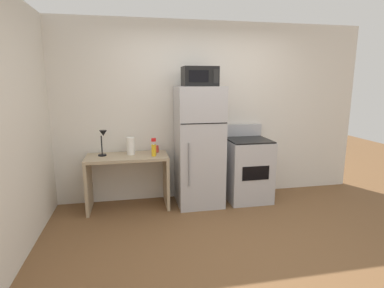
% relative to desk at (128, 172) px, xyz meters
% --- Properties ---
extents(ground_plane, '(12.00, 12.00, 0.00)m').
position_rel_desk_xyz_m(ground_plane, '(1.14, -1.37, -0.52)').
color(ground_plane, brown).
extents(wall_back_white, '(5.00, 0.10, 2.60)m').
position_rel_desk_xyz_m(wall_back_white, '(1.14, 0.33, 0.78)').
color(wall_back_white, silver).
rests_on(wall_back_white, ground).
extents(desk, '(1.10, 0.52, 0.75)m').
position_rel_desk_xyz_m(desk, '(0.00, 0.00, 0.00)').
color(desk, tan).
rests_on(desk, ground).
extents(desk_lamp, '(0.14, 0.12, 0.35)m').
position_rel_desk_xyz_m(desk_lamp, '(-0.31, 0.04, 0.47)').
color(desk_lamp, black).
rests_on(desk_lamp, desk).
extents(paper_towel_roll, '(0.11, 0.11, 0.24)m').
position_rel_desk_xyz_m(paper_towel_roll, '(0.05, 0.06, 0.35)').
color(paper_towel_roll, white).
rests_on(paper_towel_roll, desk).
extents(spray_bottle, '(0.06, 0.06, 0.25)m').
position_rel_desk_xyz_m(spray_bottle, '(0.36, -0.10, 0.33)').
color(spray_bottle, yellow).
rests_on(spray_bottle, desk).
extents(coffee_mug, '(0.08, 0.08, 0.09)m').
position_rel_desk_xyz_m(coffee_mug, '(0.41, 0.13, 0.28)').
color(coffee_mug, '#D83F33').
rests_on(coffee_mug, desk).
extents(refrigerator, '(0.63, 0.63, 1.68)m').
position_rel_desk_xyz_m(refrigerator, '(1.00, -0.04, 0.32)').
color(refrigerator, '#B7B7BC').
rests_on(refrigerator, ground).
extents(microwave, '(0.46, 0.35, 0.26)m').
position_rel_desk_xyz_m(microwave, '(1.00, -0.06, 1.29)').
color(microwave, black).
rests_on(microwave, refrigerator).
extents(oven_range, '(0.62, 0.61, 1.10)m').
position_rel_desk_xyz_m(oven_range, '(1.74, -0.04, -0.05)').
color(oven_range, '#B7B7BC').
rests_on(oven_range, ground).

